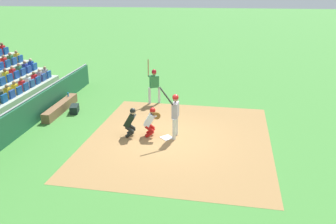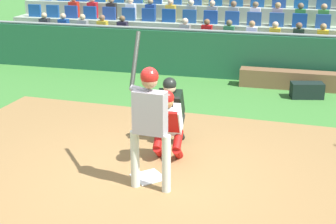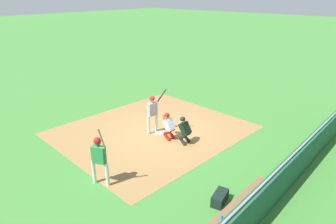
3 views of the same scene
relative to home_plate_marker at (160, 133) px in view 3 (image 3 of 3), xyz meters
The scene contains 11 objects.
ground_plane 0.02m from the home_plate_marker, ahead, with size 160.00×160.00×0.00m, color #3D7D33.
infield_dirt_patch 0.50m from the home_plate_marker, 90.00° to the left, with size 8.43×7.30×0.01m, color olive.
home_plate_marker is the anchor object (origin of this frame).
batter_at_plate 1.19m from the home_plate_marker, 111.12° to the left, with size 0.68×0.73×2.23m.
catcher_crouching 0.97m from the home_plate_marker, 100.18° to the right, with size 0.48×0.73×1.26m.
home_plate_umpire 1.63m from the home_plate_marker, 89.06° to the right, with size 0.48×0.51×1.26m.
dugout_wall 6.20m from the home_plate_marker, 90.00° to the right, with size 15.06×0.24×1.27m.
dugout_bench 6.11m from the home_plate_marker, 112.94° to the right, with size 3.31×0.40×0.44m, color brown.
water_bottle_on_bench 6.67m from the home_plate_marker, 121.53° to the right, with size 0.07×0.07×0.22m, color #237CCF.
equipment_duffel_bag 5.45m from the home_plate_marker, 115.66° to the right, with size 0.73×0.36×0.36m, color black.
on_deck_batter 4.62m from the home_plate_marker, 163.36° to the right, with size 0.39×0.69×2.31m.
Camera 3 is at (-9.25, -8.92, 6.31)m, focal length 32.01 mm.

